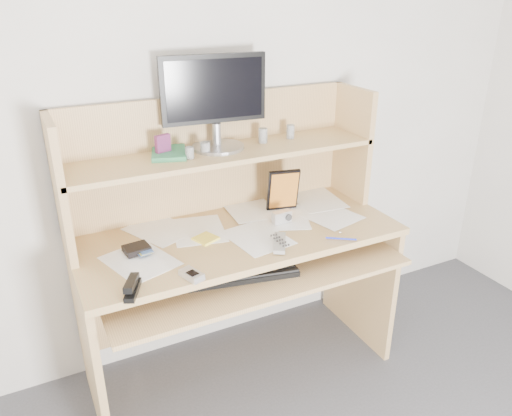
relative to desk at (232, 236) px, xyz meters
name	(u,v)px	position (x,y,z in m)	size (l,w,h in m)	color
back_wall	(208,104)	(0.00, 0.24, 0.56)	(3.60, 0.04, 2.50)	silver
desk	(232,236)	(0.00, 0.00, 0.00)	(1.40, 0.70, 1.30)	tan
paper_clutter	(239,232)	(0.00, -0.08, 0.06)	(1.32, 0.54, 0.01)	white
keyboard	(241,271)	(-0.07, -0.25, -0.03)	(0.48, 0.25, 0.03)	black
tv_remote	(280,243)	(0.10, -0.27, 0.07)	(0.05, 0.17, 0.02)	gray
flip_phone	(191,274)	(-0.31, -0.34, 0.07)	(0.05, 0.10, 0.03)	silver
stapler	(132,286)	(-0.53, -0.34, 0.08)	(0.04, 0.14, 0.04)	black
wallet	(137,249)	(-0.44, -0.06, 0.07)	(0.10, 0.08, 0.03)	black
sticky_note_pad	(206,239)	(-0.15, -0.08, 0.06)	(0.09, 0.09, 0.01)	yellow
digital_camera	(282,217)	(0.21, -0.08, 0.09)	(0.09, 0.03, 0.05)	silver
game_case	(283,190)	(0.28, 0.03, 0.17)	(0.15, 0.02, 0.21)	black
blue_pen	(341,239)	(0.36, -0.34, 0.07)	(0.01, 0.01, 0.13)	#1B2ACE
card_box	(163,146)	(-0.26, 0.11, 0.43)	(0.07, 0.02, 0.09)	#AA1916
shelf_book	(169,153)	(-0.23, 0.11, 0.40)	(0.14, 0.19, 0.02)	#388D53
chip_stack_a	(190,153)	(-0.17, 0.03, 0.41)	(0.04, 0.04, 0.05)	black
chip_stack_b	(263,135)	(0.21, 0.10, 0.42)	(0.04, 0.04, 0.07)	white
chip_stack_c	(205,148)	(-0.09, 0.06, 0.41)	(0.04, 0.04, 0.05)	black
chip_stack_d	(290,132)	(0.36, 0.11, 0.42)	(0.04, 0.04, 0.07)	white
monitor	(214,99)	(-0.01, 0.13, 0.60)	(0.46, 0.23, 0.40)	#A3A3A8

